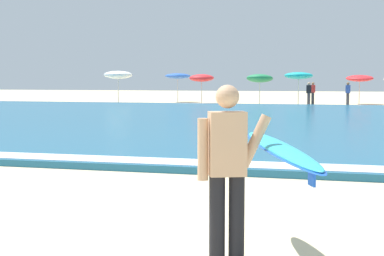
# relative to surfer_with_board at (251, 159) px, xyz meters

# --- Properties ---
(ground_plane) EXTENTS (160.00, 160.00, 0.00)m
(ground_plane) POSITION_rel_surfer_with_board_xyz_m (-2.68, 0.29, -1.03)
(ground_plane) COLOR beige
(sea) EXTENTS (120.00, 28.00, 0.14)m
(sea) POSITION_rel_surfer_with_board_xyz_m (-2.68, 18.97, -0.96)
(sea) COLOR #1E6084
(sea) RESTS_ON ground
(surf_foam) EXTENTS (120.00, 0.87, 0.01)m
(surf_foam) POSITION_rel_surfer_with_board_xyz_m (-2.68, 5.57, -0.88)
(surf_foam) COLOR white
(surf_foam) RESTS_ON sea
(surfer_with_board) EXTENTS (1.32, 2.41, 1.73)m
(surfer_with_board) POSITION_rel_surfer_with_board_xyz_m (0.00, 0.00, 0.00)
(surfer_with_board) COLOR black
(surfer_with_board) RESTS_ON ground
(beach_umbrella_0) EXTENTS (2.12, 2.12, 2.40)m
(beach_umbrella_0) POSITION_rel_surfer_with_board_xyz_m (-15.49, 34.96, 1.07)
(beach_umbrella_0) COLOR beige
(beach_umbrella_0) RESTS_ON ground
(beach_umbrella_1) EXTENTS (1.96, 1.97, 2.24)m
(beach_umbrella_1) POSITION_rel_surfer_with_board_xyz_m (-11.69, 37.77, 0.99)
(beach_umbrella_1) COLOR beige
(beach_umbrella_1) RESTS_ON ground
(beach_umbrella_2) EXTENTS (1.80, 1.82, 2.16)m
(beach_umbrella_2) POSITION_rel_surfer_with_board_xyz_m (-9.34, 35.99, 0.84)
(beach_umbrella_2) COLOR beige
(beach_umbrella_2) RESTS_ON ground
(beach_umbrella_3) EXTENTS (1.85, 1.89, 2.20)m
(beach_umbrella_3) POSITION_rel_surfer_with_board_xyz_m (-4.90, 34.96, 0.80)
(beach_umbrella_3) COLOR beige
(beach_umbrella_3) RESTS_ON ground
(beach_umbrella_4) EXTENTS (1.95, 1.97, 2.30)m
(beach_umbrella_4) POSITION_rel_surfer_with_board_xyz_m (-2.23, 34.98, 0.99)
(beach_umbrella_4) COLOR beige
(beach_umbrella_4) RESTS_ON ground
(beach_umbrella_5) EXTENTS (1.90, 1.93, 2.15)m
(beach_umbrella_5) POSITION_rel_surfer_with_board_xyz_m (1.86, 37.29, 0.81)
(beach_umbrella_5) COLOR beige
(beach_umbrella_5) RESTS_ON ground
(beachgoer_near_row_left) EXTENTS (0.32, 0.20, 1.58)m
(beachgoer_near_row_left) POSITION_rel_surfer_with_board_xyz_m (1.07, 34.86, -0.18)
(beachgoer_near_row_left) COLOR #383842
(beachgoer_near_row_left) RESTS_ON ground
(beachgoer_near_row_mid) EXTENTS (0.32, 0.20, 1.58)m
(beachgoer_near_row_mid) POSITION_rel_surfer_with_board_xyz_m (-1.45, 33.90, -0.18)
(beachgoer_near_row_mid) COLOR #383842
(beachgoer_near_row_mid) RESTS_ON ground
(beachgoer_near_row_right) EXTENTS (0.32, 0.20, 1.58)m
(beachgoer_near_row_right) POSITION_rel_surfer_with_board_xyz_m (-1.29, 35.82, -0.18)
(beachgoer_near_row_right) COLOR #383842
(beachgoer_near_row_right) RESTS_ON ground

